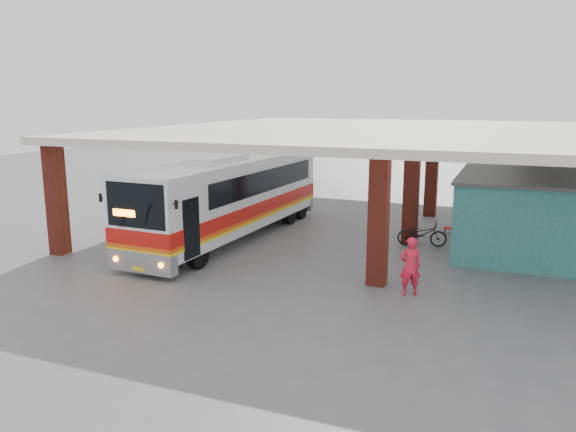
% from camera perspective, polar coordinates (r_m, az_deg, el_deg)
% --- Properties ---
extents(ground, '(90.00, 90.00, 0.00)m').
position_cam_1_polar(ground, '(22.49, 3.27, -3.72)').
color(ground, '#515154').
rests_on(ground, ground).
extents(brick_columns, '(20.10, 21.60, 4.35)m').
position_cam_1_polar(brick_columns, '(26.40, 9.80, 3.27)').
color(brick_columns, maroon).
rests_on(brick_columns, ground).
extents(canopy_roof, '(21.00, 23.00, 0.30)m').
position_cam_1_polar(canopy_roof, '(27.83, 8.75, 8.55)').
color(canopy_roof, beige).
rests_on(canopy_roof, brick_columns).
extents(shop_building, '(5.20, 8.20, 3.11)m').
position_cam_1_polar(shop_building, '(24.93, 22.97, 0.58)').
color(shop_building, '#28665F').
rests_on(shop_building, ground).
extents(coach_bus, '(3.15, 12.84, 3.71)m').
position_cam_1_polar(coach_bus, '(24.48, -5.84, 1.94)').
color(coach_bus, silver).
rests_on(coach_bus, ground).
extents(motorcycle, '(2.11, 1.10, 1.06)m').
position_cam_1_polar(motorcycle, '(23.95, 13.46, -1.77)').
color(motorcycle, black).
rests_on(motorcycle, ground).
extents(pedestrian, '(0.81, 0.70, 1.86)m').
position_cam_1_polar(pedestrian, '(17.86, 12.29, -5.01)').
color(pedestrian, red).
rests_on(pedestrian, ground).
extents(red_chair, '(0.51, 0.51, 0.84)m').
position_cam_1_polar(red_chair, '(26.66, 16.27, -0.86)').
color(red_chair, red).
rests_on(red_chair, ground).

